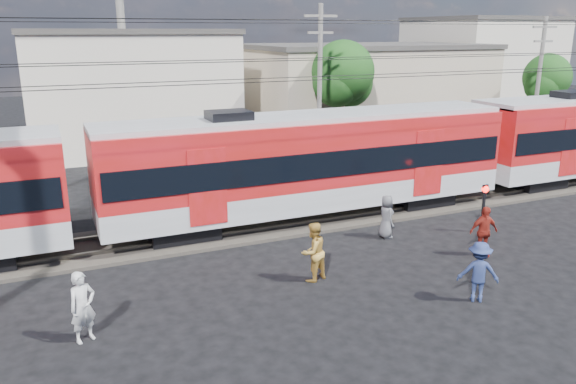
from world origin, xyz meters
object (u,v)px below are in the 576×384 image
Objects in this scene: pedestrian_c at (479,272)px; car_silver at (541,146)px; commuter_train at (315,160)px; crossing_signal at (484,199)px; pedestrian_a at (83,307)px.

car_silver is at bearing -109.07° from pedestrian_c.
crossing_signal is at bearing -37.97° from commuter_train.
car_silver is at bearing 35.39° from crossing_signal.
commuter_train is at bearing -50.47° from pedestrian_c.
commuter_train reaches higher than pedestrian_c.
pedestrian_c is at bearing -36.43° from pedestrian_a.
commuter_train is 28.31× the size of pedestrian_a.
pedestrian_a is at bearing -146.55° from commuter_train.
pedestrian_c is at bearing -133.19° from crossing_signal.
commuter_train is 6.43m from crossing_signal.
pedestrian_c is at bearing 136.38° from car_silver.
pedestrian_a is 0.97× the size of crossing_signal.
pedestrian_a is (-9.07, -5.99, -1.51)m from commuter_train.
pedestrian_a is at bearing 20.43° from pedestrian_c.
car_silver is 2.08× the size of crossing_signal.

